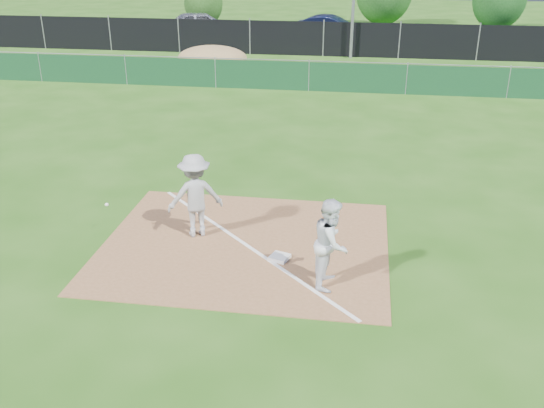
{
  "coord_description": "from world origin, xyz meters",
  "views": [
    {
      "loc": [
        2.28,
        -10.17,
        6.06
      ],
      "look_at": [
        0.58,
        1.0,
        1.0
      ],
      "focal_mm": 40.0,
      "sensor_mm": 36.0,
      "label": 1
    }
  ],
  "objects": [
    {
      "name": "car_mid",
      "position": [
        0.05,
        28.46,
        0.74
      ],
      "size": [
        4.62,
        2.28,
        1.46
      ],
      "primitive_type": "imported",
      "rotation": [
        0.0,
        0.0,
        1.4
      ],
      "color": "#101632",
      "rests_on": "parking_lot"
    },
    {
      "name": "first_base",
      "position": [
        0.81,
        0.48,
        0.06
      ],
      "size": [
        0.46,
        0.46,
        0.08
      ],
      "primitive_type": "cube",
      "rotation": [
        0.0,
        0.0,
        -0.32
      ],
      "color": "white",
      "rests_on": "infield_dirt"
    },
    {
      "name": "dirt_mound",
      "position": [
        -5.0,
        18.5,
        0.58
      ],
      "size": [
        3.38,
        2.6,
        1.17
      ],
      "primitive_type": "ellipsoid",
      "color": "olive",
      "rests_on": "ground"
    },
    {
      "name": "tree_left",
      "position": [
        -9.07,
        32.61,
        1.63
      ],
      "size": [
        2.66,
        2.66,
        3.16
      ],
      "color": "#382316",
      "rests_on": "ground"
    },
    {
      "name": "car_left",
      "position": [
        -7.97,
        27.87,
        0.84
      ],
      "size": [
        5.24,
        3.62,
        1.66
      ],
      "primitive_type": "imported",
      "rotation": [
        0.0,
        0.0,
        1.95
      ],
      "color": "#B7BAC0",
      "rests_on": "parking_lot"
    },
    {
      "name": "runner",
      "position": [
        1.88,
        -0.27,
        0.87
      ],
      "size": [
        0.74,
        0.91,
        1.73
      ],
      "primitive_type": "imported",
      "rotation": [
        0.0,
        0.0,
        1.46
      ],
      "color": "white",
      "rests_on": "ground"
    },
    {
      "name": "infield_dirt",
      "position": [
        0.0,
        1.0,
        0.01
      ],
      "size": [
        6.0,
        5.0,
        0.02
      ],
      "primitive_type": "cube",
      "color": "brown",
      "rests_on": "ground"
    },
    {
      "name": "foul_line",
      "position": [
        0.0,
        1.0,
        0.03
      ],
      "size": [
        5.01,
        5.01,
        0.01
      ],
      "primitive_type": "cube",
      "rotation": [
        0.0,
        0.0,
        0.79
      ],
      "color": "white",
      "rests_on": "infield_dirt"
    },
    {
      "name": "ground",
      "position": [
        0.0,
        10.0,
        0.0
      ],
      "size": [
        90.0,
        90.0,
        0.0
      ],
      "primitive_type": "plane",
      "color": "#224F10",
      "rests_on": "ground"
    },
    {
      "name": "green_fence",
      "position": [
        0.0,
        15.0,
        0.6
      ],
      "size": [
        44.0,
        0.05,
        1.2
      ],
      "primitive_type": "cube",
      "color": "#0F371C",
      "rests_on": "ground"
    },
    {
      "name": "black_fence",
      "position": [
        0.0,
        23.0,
        0.9
      ],
      "size": [
        46.0,
        0.04,
        1.8
      ],
      "primitive_type": "cube",
      "color": "black",
      "rests_on": "ground"
    },
    {
      "name": "play_at_first",
      "position": [
        -1.13,
        1.31,
        0.94
      ],
      "size": [
        2.62,
        1.12,
        1.85
      ],
      "color": "#AFAFB1",
      "rests_on": "infield_dirt"
    },
    {
      "name": "car_right",
      "position": [
        4.48,
        27.01,
        0.63
      ],
      "size": [
        4.54,
        2.56,
        1.24
      ],
      "primitive_type": "imported",
      "rotation": [
        0.0,
        0.0,
        1.77
      ],
      "color": "black",
      "rests_on": "parking_lot"
    },
    {
      "name": "parking_lot",
      "position": [
        0.0,
        28.0,
        0.01
      ],
      "size": [
        46.0,
        9.0,
        0.01
      ],
      "primitive_type": "cube",
      "color": "black",
      "rests_on": "ground"
    }
  ]
}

